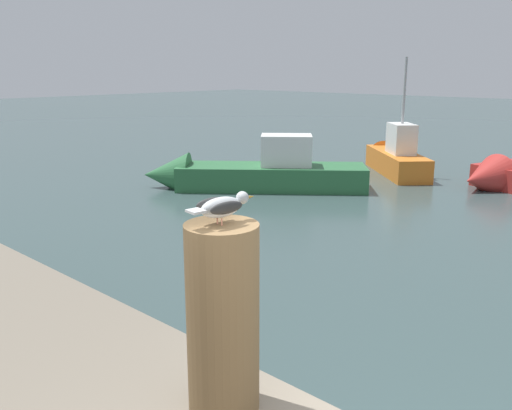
{
  "coord_description": "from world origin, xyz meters",
  "views": [
    {
      "loc": [
        0.66,
        -2.16,
        3.17
      ],
      "look_at": [
        -1.19,
        -0.14,
        2.48
      ],
      "focal_mm": 38.36,
      "sensor_mm": 36.0,
      "label": 1
    }
  ],
  "objects_px": {
    "seagull": "(222,206)",
    "boat_orange": "(393,157)",
    "boat_green": "(246,173)",
    "mooring_post": "(223,319)"
  },
  "relations": [
    {
      "from": "mooring_post",
      "to": "boat_green",
      "type": "relative_size",
      "value": 0.18
    },
    {
      "from": "seagull",
      "to": "boat_orange",
      "type": "relative_size",
      "value": 0.11
    },
    {
      "from": "seagull",
      "to": "boat_green",
      "type": "height_order",
      "value": "seagull"
    },
    {
      "from": "mooring_post",
      "to": "boat_green",
      "type": "xyz_separation_m",
      "value": [
        -8.15,
        8.75,
        -1.51
      ]
    },
    {
      "from": "mooring_post",
      "to": "boat_orange",
      "type": "height_order",
      "value": "boat_orange"
    },
    {
      "from": "seagull",
      "to": "boat_orange",
      "type": "xyz_separation_m",
      "value": [
        -6.46,
        13.69,
        -2.05
      ]
    },
    {
      "from": "boat_orange",
      "to": "mooring_post",
      "type": "bearing_deg",
      "value": -64.76
    },
    {
      "from": "boat_green",
      "to": "boat_orange",
      "type": "height_order",
      "value": "boat_orange"
    },
    {
      "from": "boat_green",
      "to": "boat_orange",
      "type": "bearing_deg",
      "value": 71.19
    },
    {
      "from": "seagull",
      "to": "boat_green",
      "type": "bearing_deg",
      "value": 132.98
    }
  ]
}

